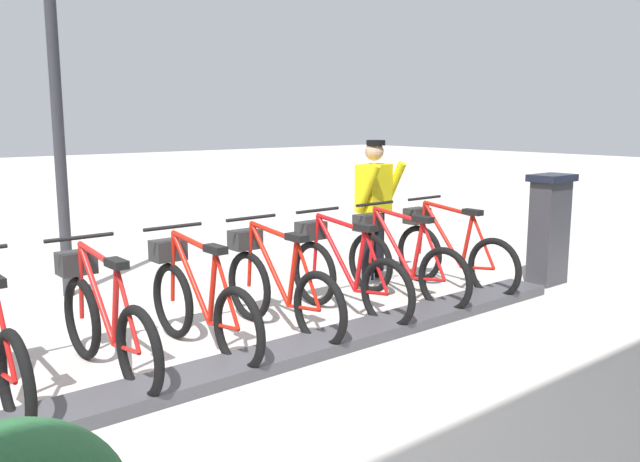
% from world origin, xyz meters
% --- Properties ---
extents(ground_plane, '(60.00, 60.00, 0.00)m').
position_xyz_m(ground_plane, '(0.00, 0.00, 0.00)').
color(ground_plane, beige).
extents(dock_rail_base, '(0.44, 8.00, 0.10)m').
position_xyz_m(dock_rail_base, '(0.00, 0.00, 0.05)').
color(dock_rail_base, '#47474C').
rests_on(dock_rail_base, ground).
extents(payment_kiosk, '(0.36, 0.52, 1.28)m').
position_xyz_m(payment_kiosk, '(0.05, -4.47, 0.67)').
color(payment_kiosk, '#38383D').
rests_on(payment_kiosk, ground).
extents(bike_docked_0, '(1.72, 0.54, 1.02)m').
position_xyz_m(bike_docked_0, '(0.63, -3.40, 0.43)').
color(bike_docked_0, black).
rests_on(bike_docked_0, ground).
extents(bike_docked_1, '(1.72, 0.54, 1.02)m').
position_xyz_m(bike_docked_1, '(0.63, -2.60, 0.43)').
color(bike_docked_1, black).
rests_on(bike_docked_1, ground).
extents(bike_docked_2, '(1.72, 0.54, 1.02)m').
position_xyz_m(bike_docked_2, '(0.63, -1.80, 0.43)').
color(bike_docked_2, black).
rests_on(bike_docked_2, ground).
extents(bike_docked_3, '(1.72, 0.54, 1.02)m').
position_xyz_m(bike_docked_3, '(0.63, -1.00, 0.43)').
color(bike_docked_3, black).
rests_on(bike_docked_3, ground).
extents(bike_docked_4, '(1.72, 0.54, 1.02)m').
position_xyz_m(bike_docked_4, '(0.63, -0.20, 0.43)').
color(bike_docked_4, black).
rests_on(bike_docked_4, ground).
extents(bike_docked_5, '(1.72, 0.54, 1.02)m').
position_xyz_m(bike_docked_5, '(0.63, 0.60, 0.43)').
color(bike_docked_5, black).
rests_on(bike_docked_5, ground).
extents(worker_near_rack, '(0.49, 0.67, 1.66)m').
position_xyz_m(worker_near_rack, '(1.48, -3.04, 0.91)').
color(worker_near_rack, white).
rests_on(worker_near_rack, ground).
extents(lamp_post, '(0.32, 0.32, 3.99)m').
position_xyz_m(lamp_post, '(3.08, 0.03, 2.61)').
color(lamp_post, '#2D2D33').
rests_on(lamp_post, ground).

